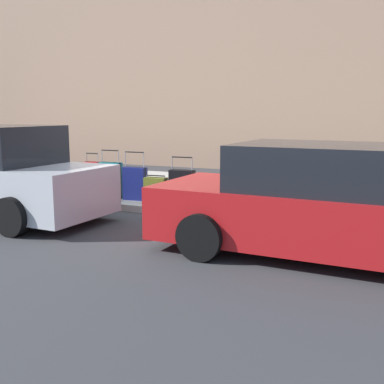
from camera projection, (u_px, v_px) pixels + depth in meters
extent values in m
plane|color=#333335|center=(127.00, 212.00, 9.44)|extent=(40.00, 40.00, 0.00)
cube|color=#ADA89E|center=(180.00, 190.00, 11.68)|extent=(18.00, 5.00, 0.14)
cube|color=#9E7A60|center=(258.00, 5.00, 16.53)|extent=(24.00, 3.00, 11.25)
cube|color=#59601E|center=(351.00, 200.00, 8.08)|extent=(0.47, 0.27, 0.67)
cube|color=black|center=(351.00, 200.00, 8.08)|extent=(0.47, 0.06, 0.69)
cylinder|color=gray|center=(365.00, 174.00, 7.93)|extent=(0.02, 0.02, 0.23)
cylinder|color=gray|center=(340.00, 173.00, 8.08)|extent=(0.02, 0.02, 0.23)
cylinder|color=black|center=(353.00, 167.00, 7.98)|extent=(0.40, 0.04, 0.02)
cylinder|color=black|center=(363.00, 219.00, 8.06)|extent=(0.04, 0.02, 0.04)
cylinder|color=black|center=(338.00, 217.00, 8.21)|extent=(0.04, 0.02, 0.04)
cube|color=navy|center=(319.00, 198.00, 8.31)|extent=(0.48, 0.27, 0.66)
cube|color=black|center=(319.00, 198.00, 8.31)|extent=(0.47, 0.09, 0.68)
cylinder|color=gray|center=(332.00, 173.00, 8.14)|extent=(0.02, 0.02, 0.23)
cylinder|color=gray|center=(308.00, 172.00, 8.34)|extent=(0.02, 0.02, 0.23)
cylinder|color=black|center=(320.00, 166.00, 8.22)|extent=(0.40, 0.06, 0.02)
cylinder|color=black|center=(330.00, 217.00, 8.26)|extent=(0.05, 0.02, 0.04)
cylinder|color=black|center=(306.00, 214.00, 8.46)|extent=(0.05, 0.02, 0.04)
cube|color=#0F606B|center=(287.00, 194.00, 8.52)|extent=(0.49, 0.23, 0.72)
cube|color=black|center=(287.00, 194.00, 8.52)|extent=(0.49, 0.07, 0.73)
cylinder|color=gray|center=(299.00, 170.00, 8.34)|extent=(0.02, 0.02, 0.19)
cylinder|color=gray|center=(277.00, 169.00, 8.54)|extent=(0.02, 0.02, 0.19)
cylinder|color=black|center=(288.00, 164.00, 8.42)|extent=(0.42, 0.05, 0.02)
cylinder|color=black|center=(298.00, 214.00, 8.47)|extent=(0.05, 0.02, 0.04)
cylinder|color=black|center=(275.00, 212.00, 8.67)|extent=(0.05, 0.02, 0.04)
cube|color=red|center=(259.00, 193.00, 8.74)|extent=(0.38, 0.23, 0.70)
cube|color=black|center=(259.00, 193.00, 8.74)|extent=(0.39, 0.05, 0.72)
cylinder|color=gray|center=(269.00, 173.00, 8.62)|extent=(0.02, 0.02, 0.04)
cylinder|color=gray|center=(251.00, 172.00, 8.73)|extent=(0.02, 0.02, 0.04)
cylinder|color=black|center=(260.00, 172.00, 8.67)|extent=(0.32, 0.04, 0.02)
cylinder|color=black|center=(268.00, 211.00, 8.73)|extent=(0.04, 0.02, 0.04)
cylinder|color=black|center=(250.00, 210.00, 8.85)|extent=(0.04, 0.02, 0.04)
cube|color=#9EA0A8|center=(235.00, 190.00, 8.97)|extent=(0.45, 0.24, 0.72)
cube|color=black|center=(235.00, 190.00, 8.97)|extent=(0.45, 0.07, 0.73)
cylinder|color=gray|center=(244.00, 166.00, 8.80)|extent=(0.02, 0.02, 0.24)
cylinder|color=gray|center=(226.00, 164.00, 8.98)|extent=(0.02, 0.02, 0.24)
cylinder|color=black|center=(235.00, 158.00, 8.87)|extent=(0.38, 0.05, 0.02)
cylinder|color=black|center=(244.00, 209.00, 8.93)|extent=(0.05, 0.02, 0.04)
cylinder|color=black|center=(225.00, 207.00, 9.12)|extent=(0.05, 0.02, 0.04)
cube|color=maroon|center=(210.00, 192.00, 9.26)|extent=(0.46, 0.23, 0.56)
cube|color=black|center=(210.00, 192.00, 9.26)|extent=(0.47, 0.04, 0.57)
cylinder|color=gray|center=(220.00, 177.00, 9.13)|extent=(0.02, 0.02, 0.04)
cylinder|color=gray|center=(201.00, 176.00, 9.29)|extent=(0.02, 0.02, 0.04)
cylinder|color=black|center=(210.00, 176.00, 9.20)|extent=(0.40, 0.03, 0.02)
cylinder|color=black|center=(220.00, 206.00, 9.22)|extent=(0.04, 0.02, 0.04)
cylinder|color=black|center=(200.00, 204.00, 9.38)|extent=(0.04, 0.02, 0.04)
cube|color=black|center=(182.00, 187.00, 9.39)|extent=(0.49, 0.25, 0.69)
cube|color=black|center=(182.00, 187.00, 9.39)|extent=(0.50, 0.06, 0.70)
cylinder|color=gray|center=(192.00, 164.00, 9.23)|extent=(0.02, 0.02, 0.25)
cylinder|color=gray|center=(172.00, 163.00, 9.39)|extent=(0.02, 0.02, 0.25)
cylinder|color=black|center=(182.00, 157.00, 9.29)|extent=(0.43, 0.04, 0.02)
cylinder|color=black|center=(192.00, 204.00, 9.36)|extent=(0.04, 0.02, 0.04)
cylinder|color=black|center=(172.00, 203.00, 9.52)|extent=(0.04, 0.02, 0.04)
cube|color=#59601E|center=(156.00, 190.00, 9.57)|extent=(0.46, 0.24, 0.52)
cube|color=black|center=(156.00, 190.00, 9.57)|extent=(0.46, 0.06, 0.53)
cylinder|color=gray|center=(165.00, 177.00, 9.45)|extent=(0.02, 0.02, 0.04)
cylinder|color=gray|center=(147.00, 176.00, 9.59)|extent=(0.02, 0.02, 0.04)
cylinder|color=black|center=(156.00, 176.00, 9.52)|extent=(0.39, 0.04, 0.02)
cylinder|color=black|center=(165.00, 203.00, 9.54)|extent=(0.04, 0.02, 0.04)
cylinder|color=black|center=(147.00, 201.00, 9.68)|extent=(0.04, 0.02, 0.04)
cube|color=navy|center=(135.00, 184.00, 9.89)|extent=(0.50, 0.21, 0.68)
cube|color=black|center=(135.00, 184.00, 9.89)|extent=(0.50, 0.05, 0.70)
cylinder|color=gray|center=(144.00, 160.00, 9.73)|extent=(0.02, 0.02, 0.32)
cylinder|color=gray|center=(125.00, 159.00, 9.89)|extent=(0.02, 0.02, 0.32)
cylinder|color=black|center=(134.00, 152.00, 9.78)|extent=(0.43, 0.03, 0.02)
cylinder|color=black|center=(145.00, 200.00, 9.86)|extent=(0.04, 0.02, 0.04)
cylinder|color=black|center=(126.00, 198.00, 10.03)|extent=(0.04, 0.02, 0.04)
cube|color=#0F606B|center=(111.00, 180.00, 10.07)|extent=(0.47, 0.24, 0.77)
cube|color=black|center=(111.00, 180.00, 10.07)|extent=(0.47, 0.05, 0.78)
cylinder|color=gray|center=(118.00, 157.00, 9.91)|extent=(0.02, 0.02, 0.26)
cylinder|color=gray|center=(102.00, 156.00, 10.06)|extent=(0.02, 0.02, 0.26)
cylinder|color=black|center=(110.00, 150.00, 9.97)|extent=(0.40, 0.03, 0.02)
cylinder|color=black|center=(120.00, 198.00, 10.05)|extent=(0.04, 0.02, 0.04)
cylinder|color=black|center=(103.00, 197.00, 10.21)|extent=(0.04, 0.02, 0.04)
cube|color=red|center=(93.00, 179.00, 10.31)|extent=(0.35, 0.26, 0.75)
cube|color=black|center=(93.00, 179.00, 10.31)|extent=(0.36, 0.05, 0.77)
cylinder|color=gray|center=(98.00, 158.00, 10.18)|extent=(0.02, 0.02, 0.19)
cylinder|color=gray|center=(87.00, 157.00, 10.29)|extent=(0.02, 0.02, 0.19)
cylinder|color=black|center=(92.00, 153.00, 10.22)|extent=(0.29, 0.02, 0.02)
cylinder|color=black|center=(99.00, 196.00, 10.31)|extent=(0.04, 0.02, 0.04)
cylinder|color=black|center=(88.00, 195.00, 10.43)|extent=(0.04, 0.02, 0.04)
cylinder|color=#99999E|center=(57.00, 180.00, 10.65)|extent=(0.20, 0.20, 0.61)
sphere|color=#99999E|center=(56.00, 164.00, 10.59)|extent=(0.21, 0.21, 0.21)
cylinder|color=#99999E|center=(51.00, 179.00, 10.70)|extent=(0.09, 0.10, 0.09)
cylinder|color=#99999E|center=(62.00, 179.00, 10.58)|extent=(0.09, 0.10, 0.09)
cylinder|color=#333338|center=(32.00, 178.00, 10.74)|extent=(0.14, 0.14, 0.68)
cube|color=#AD1619|center=(328.00, 217.00, 6.46)|extent=(4.86, 2.06, 0.75)
cube|color=black|center=(331.00, 167.00, 6.35)|extent=(2.55, 1.82, 0.61)
cylinder|color=black|center=(200.00, 237.00, 6.31)|extent=(0.65, 0.25, 0.64)
cylinder|color=black|center=(248.00, 211.00, 7.98)|extent=(0.65, 0.25, 0.64)
cylinder|color=black|center=(12.00, 217.00, 7.54)|extent=(0.65, 0.25, 0.64)
cylinder|color=black|center=(84.00, 199.00, 9.08)|extent=(0.65, 0.25, 0.64)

